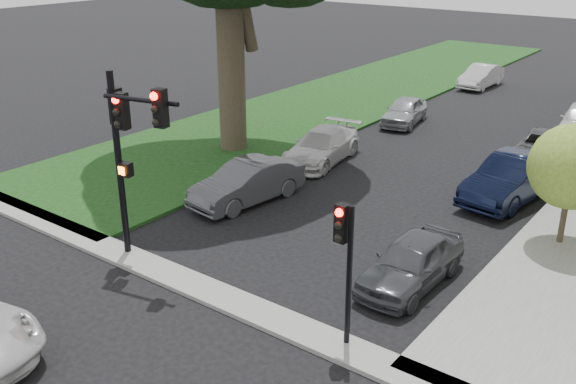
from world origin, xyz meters
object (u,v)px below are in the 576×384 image
Objects in this scene: traffic_signal_secondary at (345,250)px; car_parked_1 at (512,179)px; small_tree_a at (572,167)px; car_parked_5 at (247,183)px; traffic_signal_main at (127,134)px; car_parked_7 at (404,111)px; car_parked_2 at (544,149)px; car_parked_9 at (481,76)px; car_parked_6 at (322,146)px; car_parked_0 at (411,262)px.

traffic_signal_secondary reaches higher than car_parked_1.
small_tree_a is 10.41m from car_parked_5.
car_parked_7 is at bearing 91.56° from traffic_signal_main.
traffic_signal_main is 1.24× the size of car_parked_5.
car_parked_2 is at bearing 66.07° from traffic_signal_main.
car_parked_5 is 12.38m from car_parked_7.
traffic_signal_main is 1.34× the size of car_parked_9.
car_parked_5 is 5.16m from car_parked_6.
car_parked_9 is at bearing 117.42° from small_tree_a.
small_tree_a is 0.80× the size of car_parked_2.
traffic_signal_main reaches higher than car_parked_5.
traffic_signal_secondary is at bearing -107.07° from small_tree_a.
small_tree_a is at bearing -19.71° from car_parked_6.
car_parked_1 is at bearing -64.38° from car_parked_9.
traffic_signal_main is at bearing -115.87° from car_parked_2.
car_parked_7 is (-0.48, 17.51, -3.10)m from traffic_signal_main.
car_parked_6 reaches higher than car_parked_9.
car_parked_6 is at bearing -167.99° from car_parked_1.
car_parked_5 reaches higher than car_parked_0.
traffic_signal_secondary is 0.91× the size of car_parked_7.
small_tree_a reaches higher than car_parked_7.
traffic_signal_main is 1.12× the size of car_parked_1.
traffic_signal_secondary is 19.17m from car_parked_7.
small_tree_a is at bearing 72.93° from traffic_signal_secondary.
car_parked_1 reaches higher than car_parked_0.
car_parked_0 is 1.03× the size of car_parked_7.
traffic_signal_secondary is (7.03, -0.04, -1.31)m from traffic_signal_main.
car_parked_2 is 9.10m from car_parked_6.
car_parked_5 is 22.64m from car_parked_9.
traffic_signal_secondary reaches higher than car_parked_2.
car_parked_1 is (0.10, 10.93, -1.64)m from traffic_signal_secondary.
car_parked_7 is at bearing 146.44° from car_parked_1.
car_parked_1 is 1.04× the size of car_parked_2.
traffic_signal_secondary is at bearing -0.34° from traffic_signal_main.
car_parked_2 is 1.16× the size of car_parked_9.
car_parked_9 is at bearing 81.75° from car_parked_6.
traffic_signal_secondary reaches higher than car_parked_7.
car_parked_7 is (-7.37, 1.98, -0.00)m from car_parked_2.
small_tree_a reaches higher than traffic_signal_secondary.
small_tree_a is 0.70× the size of traffic_signal_main.
car_parked_5 is (-0.20, 5.13, -3.03)m from traffic_signal_main.
car_parked_6 is (-7.66, -0.60, -0.13)m from car_parked_1.
traffic_signal_main is at bearing -153.27° from car_parked_0.
traffic_signal_secondary is at bearing -62.08° from car_parked_6.
traffic_signal_main reaches higher than traffic_signal_secondary.
car_parked_6 is at bearing -100.66° from car_parked_7.
car_parked_0 is at bearing -50.72° from car_parked_6.
car_parked_1 reaches higher than car_parked_7.
traffic_signal_main is 1.18× the size of car_parked_6.
car_parked_0 is at bearing 25.68° from traffic_signal_main.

